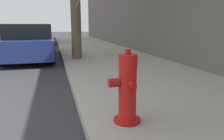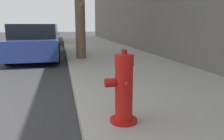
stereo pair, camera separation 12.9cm
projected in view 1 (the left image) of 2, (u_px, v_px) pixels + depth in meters
name	position (u px, v px, depth m)	size (l,w,h in m)	color
sidewalk_slab	(193.00, 107.00, 3.27)	(3.33, 40.00, 0.14)	#99968E
fire_hydrant	(127.00, 90.00, 2.54)	(0.39, 0.41, 0.87)	#A91511
parked_car_near	(31.00, 42.00, 8.29)	(1.71, 4.50, 1.31)	navy
parked_car_mid	(39.00, 34.00, 14.74)	(1.75, 4.37, 1.32)	maroon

